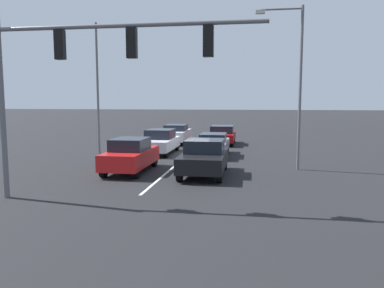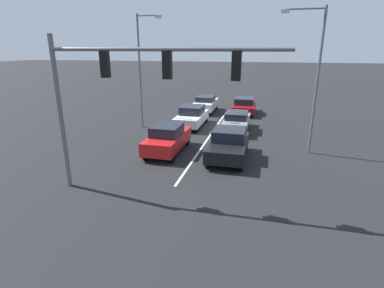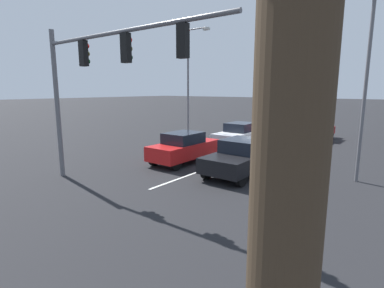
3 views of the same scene
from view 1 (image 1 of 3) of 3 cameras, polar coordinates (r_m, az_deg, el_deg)
The scene contains 11 objects.
ground_plane at distance 24.03m, azimuth -0.42°, elevation -1.49°, with size 240.00×240.00×0.00m, color black.
lane_stripe_left_divider at distance 21.68m, azimuth -1.46°, elevation -2.36°, with size 0.12×16.81×0.01m, color silver.
car_black_leftlane_front at distance 17.10m, azimuth 1.86°, elevation -2.03°, with size 1.94×4.22×1.61m.
car_red_midlane_front at distance 18.12m, azimuth -9.34°, elevation -1.65°, with size 1.75×4.22×1.61m.
car_silver_midlane_second at distance 24.15m, azimuth -4.93°, elevation 0.39°, with size 1.86×4.37×1.55m.
car_gray_leftlane_second at distance 23.05m, azimuth 3.28°, elevation 0.01°, with size 1.73×4.29×1.39m.
car_maroon_leftlane_third at distance 29.23m, azimuth 4.62°, elevation 1.42°, with size 1.94×4.25×1.46m.
car_white_midlane_third at distance 29.64m, azimuth -2.41°, elevation 1.58°, with size 1.80×4.21×1.51m.
traffic_signal_gantry at distance 12.97m, azimuth -16.54°, elevation 11.72°, with size 9.01×0.37×6.32m.
street_lamp_right_shoulder at distance 23.96m, azimuth -13.79°, elevation 9.44°, with size 1.85×0.24×8.09m.
street_lamp_left_shoulder at distance 18.94m, azimuth 15.42°, elevation 10.01°, with size 2.25×0.24×7.86m.
Camera 1 is at (-3.90, 23.47, 3.38)m, focal length 35.00 mm.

